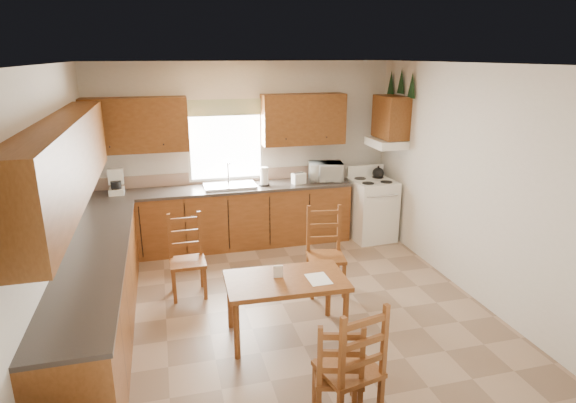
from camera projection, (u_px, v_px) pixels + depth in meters
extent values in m
plane|color=#92775E|center=(282.00, 304.00, 5.61)|extent=(4.50, 4.50, 0.00)
plane|color=olive|center=(281.00, 64.00, 4.82)|extent=(4.50, 4.50, 0.00)
plane|color=beige|center=(57.00, 209.00, 4.66)|extent=(4.50, 4.50, 0.00)
plane|color=beige|center=(463.00, 180.00, 5.77)|extent=(4.50, 4.50, 0.00)
plane|color=beige|center=(246.00, 153.00, 7.30)|extent=(4.50, 4.50, 0.00)
plane|color=beige|center=(366.00, 285.00, 3.14)|extent=(4.50, 4.50, 0.00)
cube|color=brown|center=(226.00, 218.00, 7.19)|extent=(3.75, 0.60, 0.88)
cube|color=brown|center=(99.00, 297.00, 4.87)|extent=(0.60, 3.60, 0.88)
cube|color=#3B3431|center=(225.00, 189.00, 7.06)|extent=(3.75, 0.63, 0.04)
cube|color=#3B3431|center=(94.00, 255.00, 4.73)|extent=(0.63, 3.60, 0.04)
cube|color=#917460|center=(222.00, 177.00, 7.29)|extent=(3.75, 0.01, 0.18)
cube|color=brown|center=(136.00, 125.00, 6.61)|extent=(1.41, 0.33, 0.75)
cube|color=brown|center=(303.00, 119.00, 7.21)|extent=(1.25, 0.33, 0.75)
cube|color=brown|center=(66.00, 160.00, 4.42)|extent=(0.33, 3.60, 0.75)
cube|color=brown|center=(391.00, 117.00, 7.09)|extent=(0.33, 0.62, 0.62)
cube|color=white|center=(386.00, 143.00, 7.19)|extent=(0.44, 0.62, 0.12)
cube|color=white|center=(226.00, 141.00, 7.14)|extent=(1.13, 0.02, 1.18)
cube|color=white|center=(226.00, 141.00, 7.13)|extent=(1.05, 0.01, 1.10)
cube|color=#51753F|center=(225.00, 108.00, 6.96)|extent=(1.19, 0.01, 0.24)
cube|color=silver|center=(230.00, 186.00, 7.06)|extent=(0.75, 0.45, 0.04)
cone|color=black|center=(412.00, 85.00, 6.69)|extent=(0.22, 0.22, 0.36)
cone|color=black|center=(401.00, 81.00, 6.97)|extent=(0.22, 0.22, 0.36)
cone|color=black|center=(391.00, 82.00, 7.28)|extent=(0.22, 0.22, 0.36)
cube|color=white|center=(371.00, 210.00, 7.50)|extent=(0.66, 0.68, 0.92)
cube|color=white|center=(116.00, 183.00, 6.67)|extent=(0.27, 0.29, 0.33)
cylinder|color=white|center=(264.00, 176.00, 7.11)|extent=(0.15, 0.15, 0.28)
cube|color=white|center=(299.00, 178.00, 7.24)|extent=(0.22, 0.17, 0.16)
imported|color=white|center=(326.00, 172.00, 7.39)|extent=(0.53, 0.43, 0.28)
cube|color=brown|center=(286.00, 307.00, 4.90)|extent=(1.22, 0.73, 0.64)
cube|color=brown|center=(338.00, 368.00, 3.76)|extent=(0.46, 0.44, 0.89)
cube|color=brown|center=(349.00, 361.00, 3.71)|extent=(0.52, 0.50, 1.04)
cube|color=brown|center=(187.00, 257.00, 5.69)|extent=(0.42, 0.40, 0.98)
cube|color=brown|center=(326.00, 252.00, 5.76)|extent=(0.50, 0.48, 1.04)
cube|color=white|center=(318.00, 279.00, 4.79)|extent=(0.22, 0.29, 0.00)
cube|color=white|center=(278.00, 271.00, 4.81)|extent=(0.10, 0.03, 0.13)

